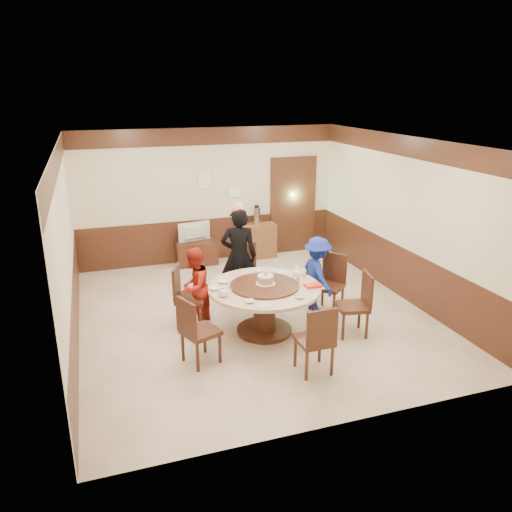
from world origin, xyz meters
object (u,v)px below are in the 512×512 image
object	(u,v)px
banquet_table	(264,300)
television	(196,232)
birthday_cake	(265,280)
person_standing	(239,256)
person_blue	(317,275)
tv_stand	(196,253)
side_cabinet	(257,241)
shrimp_platter	(313,286)
thermos	(257,216)
person_red	(194,287)

from	to	relation	value
banquet_table	television	xyz separation A→B (m)	(-0.33, 3.39, 0.17)
birthday_cake	television	xyz separation A→B (m)	(-0.35, 3.36, -0.15)
banquet_table	television	distance (m)	3.41
person_standing	person_blue	bearing A→B (deg)	163.65
tv_stand	person_standing	bearing A→B (deg)	-82.46
person_blue	side_cabinet	bearing A→B (deg)	-1.39
birthday_cake	television	bearing A→B (deg)	95.99
shrimp_platter	banquet_table	bearing A→B (deg)	155.93
television	thermos	distance (m)	1.38
person_standing	tv_stand	xyz separation A→B (m)	(-0.29, 2.19, -0.59)
person_blue	side_cabinet	size ratio (longest dim) A/B	1.59
banquet_table	thermos	xyz separation A→B (m)	(1.03, 3.42, 0.41)
banquet_table	thermos	bearing A→B (deg)	73.27
shrimp_platter	television	xyz separation A→B (m)	(-0.98, 3.68, -0.08)
person_standing	person_red	xyz separation A→B (m)	(-0.90, -0.60, -0.21)
thermos	shrimp_platter	bearing A→B (deg)	-95.75
television	banquet_table	bearing A→B (deg)	84.13
person_red	thermos	xyz separation A→B (m)	(1.97, 2.82, 0.31)
tv_stand	television	size ratio (longest dim) A/B	1.21
birthday_cake	television	size ratio (longest dim) A/B	0.42
birthday_cake	person_blue	bearing A→B (deg)	22.65
television	thermos	bearing A→B (deg)	169.83
person_red	thermos	distance (m)	3.45
tv_stand	thermos	size ratio (longest dim) A/B	2.24
shrimp_platter	thermos	world-z (taller)	thermos
person_red	side_cabinet	bearing A→B (deg)	-177.08
banquet_table	person_red	world-z (taller)	person_red
person_red	birthday_cake	size ratio (longest dim) A/B	4.33
person_standing	banquet_table	bearing A→B (deg)	108.45
side_cabinet	thermos	size ratio (longest dim) A/B	2.11
person_red	birthday_cake	xyz separation A→B (m)	(0.96, -0.57, 0.22)
banquet_table	tv_stand	bearing A→B (deg)	95.57
birthday_cake	shrimp_platter	size ratio (longest dim) A/B	0.97
person_red	person_blue	distance (m)	2.03
person_standing	shrimp_platter	size ratio (longest dim) A/B	5.63
shrimp_platter	side_cabinet	size ratio (longest dim) A/B	0.38
person_red	birthday_cake	bearing A→B (deg)	97.17
banquet_table	person_red	xyz separation A→B (m)	(-0.94, 0.60, 0.10)
birthday_cake	shrimp_platter	world-z (taller)	birthday_cake
birthday_cake	tv_stand	world-z (taller)	birthday_cake
birthday_cake	thermos	bearing A→B (deg)	73.51
banquet_table	person_red	size ratio (longest dim) A/B	1.34
person_red	person_blue	size ratio (longest dim) A/B	0.99
thermos	side_cabinet	bearing A→B (deg)	0.00
person_standing	person_red	size ratio (longest dim) A/B	1.34
person_standing	birthday_cake	bearing A→B (deg)	109.61
shrimp_platter	tv_stand	distance (m)	3.85
person_red	person_blue	xyz separation A→B (m)	(2.03, -0.13, 0.01)
banquet_table	side_cabinet	bearing A→B (deg)	73.26
birthday_cake	thermos	world-z (taller)	thermos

